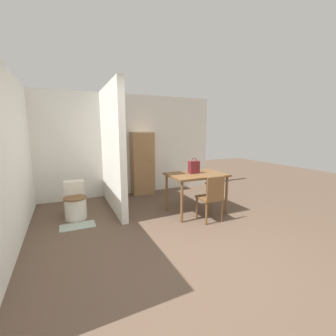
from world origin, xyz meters
TOP-DOWN VIEW (x-y plane):
  - ground_plane at (0.00, 0.00)m, footprint 16.00×16.00m
  - wall_back at (0.00, 3.43)m, footprint 4.96×0.12m
  - wall_left at (-2.04, 1.69)m, footprint 0.12×4.37m
  - partition_wall at (-0.45, 2.43)m, footprint 0.12×1.88m
  - dining_table at (0.97, 1.47)m, footprint 1.11×0.76m
  - wooden_chair at (0.98, 0.97)m, footprint 0.39×0.39m
  - toilet at (-1.22, 2.19)m, footprint 0.41×0.56m
  - handbag at (0.95, 1.53)m, footprint 0.20×0.12m
  - wooden_cabinet at (0.45, 3.19)m, footprint 0.55×0.35m
  - bath_mat at (-1.22, 1.75)m, footprint 0.57×0.32m

SIDE VIEW (x-z plane):
  - ground_plane at x=0.00m, z-range 0.00..0.00m
  - bath_mat at x=-1.22m, z-range 0.00..0.01m
  - toilet at x=-1.22m, z-range -0.05..0.61m
  - wooden_chair at x=0.98m, z-range 0.04..0.88m
  - dining_table at x=0.97m, z-range 0.30..1.09m
  - wooden_cabinet at x=0.45m, z-range 0.00..1.57m
  - handbag at x=0.95m, z-range 0.76..1.07m
  - wall_back at x=0.00m, z-range 0.00..2.50m
  - wall_left at x=-2.04m, z-range 0.00..2.50m
  - partition_wall at x=-0.45m, z-range 0.00..2.50m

